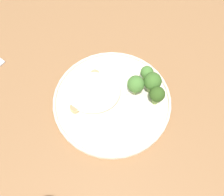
# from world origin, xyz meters

# --- Properties ---
(ground) EXTENTS (6.00, 6.00, 0.00)m
(ground) POSITION_xyz_m (0.00, 0.00, 0.00)
(ground) COLOR #47423D
(wooden_dining_table) EXTENTS (1.40, 1.00, 0.74)m
(wooden_dining_table) POSITION_xyz_m (0.00, 0.00, 0.66)
(wooden_dining_table) COLOR brown
(wooden_dining_table) RESTS_ON ground
(dinner_plate) EXTENTS (0.29, 0.29, 0.02)m
(dinner_plate) POSITION_xyz_m (0.04, -0.03, 0.75)
(dinner_plate) COLOR beige
(dinner_plate) RESTS_ON wooden_dining_table
(noodle_bed) EXTENTS (0.14, 0.12, 0.03)m
(noodle_bed) POSITION_xyz_m (0.09, -0.04, 0.76)
(noodle_bed) COLOR beige
(noodle_bed) RESTS_ON dinner_plate
(seared_scallop_left_edge) EXTENTS (0.03, 0.03, 0.02)m
(seared_scallop_left_edge) POSITION_xyz_m (0.09, -0.02, 0.76)
(seared_scallop_left_edge) COLOR beige
(seared_scallop_left_edge) RESTS_ON dinner_plate
(seared_scallop_large_seared) EXTENTS (0.02, 0.02, 0.02)m
(seared_scallop_large_seared) POSITION_xyz_m (0.09, -0.09, 0.76)
(seared_scallop_large_seared) COLOR #E5C689
(seared_scallop_large_seared) RESTS_ON dinner_plate
(seared_scallop_tiny_bay) EXTENTS (0.03, 0.03, 0.02)m
(seared_scallop_tiny_bay) POSITION_xyz_m (0.11, -0.07, 0.76)
(seared_scallop_tiny_bay) COLOR beige
(seared_scallop_tiny_bay) RESTS_ON dinner_plate
(seared_scallop_center_golden) EXTENTS (0.03, 0.03, 0.02)m
(seared_scallop_center_golden) POSITION_xyz_m (0.06, -0.02, 0.76)
(seared_scallop_center_golden) COLOR #DBB77A
(seared_scallop_center_golden) RESTS_ON dinner_plate
(seared_scallop_rear_pale) EXTENTS (0.03, 0.03, 0.01)m
(seared_scallop_rear_pale) POSITION_xyz_m (0.10, -0.04, 0.76)
(seared_scallop_rear_pale) COLOR beige
(seared_scallop_rear_pale) RESTS_ON dinner_plate
(seared_scallop_tilted_round) EXTENTS (0.02, 0.02, 0.01)m
(seared_scallop_tilted_round) POSITION_xyz_m (0.13, -0.00, 0.76)
(seared_scallop_tilted_round) COLOR #DBB77A
(seared_scallop_tilted_round) RESTS_ON dinner_plate
(broccoli_floret_beside_noodles) EXTENTS (0.03, 0.03, 0.05)m
(broccoli_floret_beside_noodles) POSITION_xyz_m (-0.04, -0.08, 0.78)
(broccoli_floret_beside_noodles) COLOR #89A356
(broccoli_floret_beside_noodles) RESTS_ON dinner_plate
(broccoli_floret_rear_charred) EXTENTS (0.04, 0.04, 0.06)m
(broccoli_floret_rear_charred) POSITION_xyz_m (-0.06, -0.02, 0.79)
(broccoli_floret_rear_charred) COLOR #7A994C
(broccoli_floret_rear_charred) RESTS_ON dinner_plate
(broccoli_floret_left_leaning) EXTENTS (0.04, 0.04, 0.06)m
(broccoli_floret_left_leaning) POSITION_xyz_m (-0.01, -0.05, 0.79)
(broccoli_floret_left_leaning) COLOR #89A356
(broccoli_floret_left_leaning) RESTS_ON dinner_plate
(broccoli_floret_center_pile) EXTENTS (0.04, 0.04, 0.06)m
(broccoli_floret_center_pile) POSITION_xyz_m (-0.05, -0.05, 0.79)
(broccoli_floret_center_pile) COLOR #89A356
(broccoli_floret_center_pile) RESTS_ON dinner_plate
(onion_sliver_short_strip) EXTENTS (0.01, 0.06, 0.00)m
(onion_sliver_short_strip) POSITION_xyz_m (0.03, -0.07, 0.75)
(onion_sliver_short_strip) COLOR silver
(onion_sliver_short_strip) RESTS_ON dinner_plate
(onion_sliver_pale_crescent) EXTENTS (0.05, 0.02, 0.00)m
(onion_sliver_pale_crescent) POSITION_xyz_m (-0.01, -0.05, 0.75)
(onion_sliver_pale_crescent) COLOR silver
(onion_sliver_pale_crescent) RESTS_ON dinner_plate
(onion_sliver_long_sliver) EXTENTS (0.03, 0.05, 0.00)m
(onion_sliver_long_sliver) POSITION_xyz_m (0.02, 0.00, 0.75)
(onion_sliver_long_sliver) COLOR silver
(onion_sliver_long_sliver) RESTS_ON dinner_plate
(onion_sliver_curled_piece) EXTENTS (0.01, 0.04, 0.00)m
(onion_sliver_curled_piece) POSITION_xyz_m (0.01, -0.10, 0.75)
(onion_sliver_curled_piece) COLOR silver
(onion_sliver_curled_piece) RESTS_ON dinner_plate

